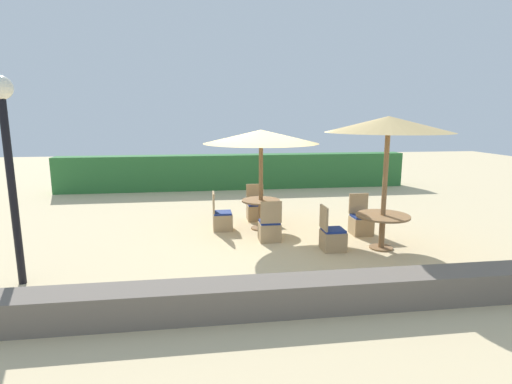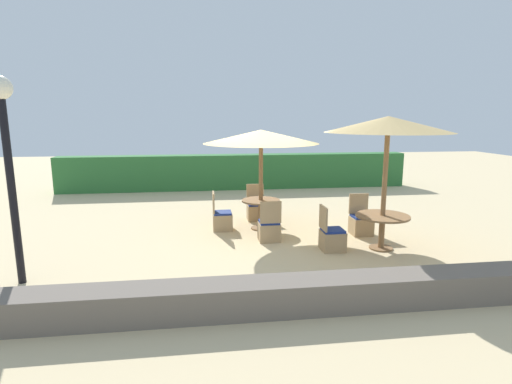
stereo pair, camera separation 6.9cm
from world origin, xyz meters
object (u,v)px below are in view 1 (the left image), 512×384
Objects in this scene: patio_chair_center_west at (222,219)px; patio_chair_center_north at (256,210)px; patio_chair_center_south at (270,229)px; parasol_front_right at (388,125)px; patio_chair_front_right_north at (361,223)px; round_table_front_right at (383,222)px; round_table_center at (261,207)px; parasol_center at (261,137)px; patio_chair_front_right_west at (332,238)px; lamp_post at (6,140)px.

patio_chair_center_west is 1.28m from patio_chair_center_north.
patio_chair_center_south and patio_chair_center_north have the same top height.
parasol_front_right reaches higher than patio_chair_front_right_north.
patio_chair_front_right_north and patio_chair_center_west have the same top height.
patio_chair_center_west and patio_chair_center_north have the same top height.
round_table_front_right is at bearing 180.00° from parasol_front_right.
parasol_front_right is 2.92× the size of round_table_center.
round_table_center is 0.99m from patio_chair_center_west.
patio_chair_center_north is at bearing 90.14° from parasol_center.
patio_chair_front_right_west is 1.41m from patio_chair_center_south.
round_table_front_right is 2.91m from round_table_center.
patio_chair_front_right_west is 2.17m from round_table_center.
parasol_center is at bearing -145.63° from patio_chair_front_right_west.
patio_chair_center_west is (-0.95, 0.02, -0.28)m from round_table_center.
round_table_center is (-1.21, 1.78, 0.28)m from patio_chair_front_right_west.
patio_chair_center_west reaches higher than round_table_front_right.
patio_chair_center_south is (0.04, -0.98, -0.28)m from round_table_center.
patio_chair_center_south is at bearing 159.31° from round_table_front_right.
lamp_post is 6.94m from round_table_front_right.
lamp_post is 4.85m from patio_chair_center_west.
patio_chair_center_west is (-2.17, 1.80, 0.00)m from patio_chair_front_right_west.
lamp_post reaches higher than parasol_front_right.
patio_chair_front_right_north is at bearing -18.87° from round_table_center.
patio_chair_front_right_west reaches higher than round_table_front_right.
patio_chair_front_right_north is at bearing 134.26° from patio_chair_front_right_west.
parasol_center is (-1.21, 1.78, 1.97)m from patio_chair_front_right_west.
lamp_post is 5.45m from round_table_center.
round_table_front_right is 3.54m from patio_chair_center_north.
patio_chair_center_north is (-2.27, 2.70, -2.28)m from parasol_front_right.
lamp_post is at bearing -148.58° from round_table_center.
patio_chair_front_right_north and patio_chair_center_south have the same top height.
patio_chair_center_south is (0.04, -0.98, -1.97)m from parasol_center.
parasol_center is at bearing 141.21° from round_table_front_right.
patio_chair_center_south is (-2.22, 0.84, -0.31)m from round_table_front_right.
patio_chair_center_north is at bearing -155.41° from patio_chair_front_right_west.
parasol_front_right is 2.92× the size of patio_chair_front_right_west.
round_table_front_right is 1.18× the size of patio_chair_center_south.
patio_chair_center_south is at bearing 20.96° from lamp_post.
parasol_center reaches higher than patio_chair_center_west.
round_table_center is at bearing 31.42° from lamp_post.
parasol_front_right is 2.51m from patio_chair_front_right_north.
parasol_front_right is at bearing 7.36° from lamp_post.
patio_chair_front_right_west is at bearing 177.50° from parasol_front_right.
round_table_front_right is 1.18× the size of patio_chair_center_north.
round_table_front_right is 1.18× the size of patio_chair_center_west.
patio_chair_center_north is (-2.25, 1.65, 0.00)m from patio_chair_front_right_north.
patio_chair_front_right_north and patio_chair_front_right_west have the same top height.
round_table_center is (-2.27, 1.82, -0.03)m from round_table_front_right.
round_table_front_right is 3.72m from patio_chair_center_west.
patio_chair_front_right_north is 2.39m from round_table_center.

